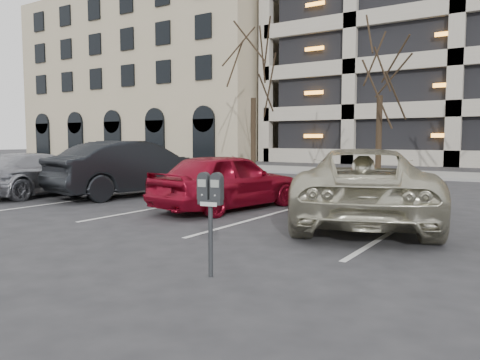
{
  "coord_description": "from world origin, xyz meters",
  "views": [
    {
      "loc": [
        3.64,
        -6.3,
        1.67
      ],
      "look_at": [
        -0.04,
        -0.64,
        1.08
      ],
      "focal_mm": 35.0,
      "sensor_mm": 36.0,
      "label": 1
    }
  ],
  "objects_px": {
    "suv_silver": "(362,185)",
    "car_silver": "(39,174)",
    "tree_b": "(381,47)",
    "parking_meter": "(210,199)",
    "tree_a": "(253,54)",
    "car_red": "(228,181)",
    "car_dark": "(133,168)"
  },
  "relations": [
    {
      "from": "car_dark",
      "to": "suv_silver",
      "type": "bearing_deg",
      "value": -172.73
    },
    {
      "from": "car_dark",
      "to": "car_silver",
      "type": "relative_size",
      "value": 1.12
    },
    {
      "from": "suv_silver",
      "to": "car_silver",
      "type": "distance_m",
      "value": 9.62
    },
    {
      "from": "suv_silver",
      "to": "car_dark",
      "type": "bearing_deg",
      "value": -25.14
    },
    {
      "from": "car_red",
      "to": "tree_b",
      "type": "bearing_deg",
      "value": -78.76
    },
    {
      "from": "tree_b",
      "to": "parking_meter",
      "type": "relative_size",
      "value": 6.64
    },
    {
      "from": "tree_a",
      "to": "car_dark",
      "type": "relative_size",
      "value": 1.78
    },
    {
      "from": "tree_a",
      "to": "car_dark",
      "type": "bearing_deg",
      "value": -74.54
    },
    {
      "from": "tree_a",
      "to": "car_red",
      "type": "bearing_deg",
      "value": -60.87
    },
    {
      "from": "tree_b",
      "to": "suv_silver",
      "type": "xyz_separation_m",
      "value": [
        3.58,
        -13.06,
        -5.25
      ]
    },
    {
      "from": "tree_a",
      "to": "suv_silver",
      "type": "distance_m",
      "value": 17.71
    },
    {
      "from": "tree_a",
      "to": "car_silver",
      "type": "bearing_deg",
      "value": -85.9
    },
    {
      "from": "suv_silver",
      "to": "car_red",
      "type": "height_order",
      "value": "suv_silver"
    },
    {
      "from": "suv_silver",
      "to": "tree_b",
      "type": "bearing_deg",
      "value": -94.81
    },
    {
      "from": "parking_meter",
      "to": "suv_silver",
      "type": "xyz_separation_m",
      "value": [
        0.28,
        4.76,
        -0.22
      ]
    },
    {
      "from": "tree_a",
      "to": "suv_silver",
      "type": "bearing_deg",
      "value": -50.98
    },
    {
      "from": "car_red",
      "to": "car_silver",
      "type": "relative_size",
      "value": 0.91
    },
    {
      "from": "tree_a",
      "to": "suv_silver",
      "type": "xyz_separation_m",
      "value": [
        10.58,
        -13.06,
        -5.6
      ]
    },
    {
      "from": "car_silver",
      "to": "tree_a",
      "type": "bearing_deg",
      "value": -92.56
    },
    {
      "from": "parking_meter",
      "to": "car_red",
      "type": "relative_size",
      "value": 0.31
    },
    {
      "from": "tree_a",
      "to": "car_silver",
      "type": "distance_m",
      "value": 15.08
    },
    {
      "from": "suv_silver",
      "to": "car_silver",
      "type": "xyz_separation_m",
      "value": [
        -9.58,
        -0.87,
        -0.11
      ]
    },
    {
      "from": "tree_a",
      "to": "suv_silver",
      "type": "height_order",
      "value": "tree_a"
    },
    {
      "from": "tree_b",
      "to": "parking_meter",
      "type": "distance_m",
      "value": 18.81
    },
    {
      "from": "parking_meter",
      "to": "car_red",
      "type": "height_order",
      "value": "car_red"
    },
    {
      "from": "tree_a",
      "to": "suv_silver",
      "type": "relative_size",
      "value": 1.49
    },
    {
      "from": "tree_b",
      "to": "car_silver",
      "type": "relative_size",
      "value": 1.89
    },
    {
      "from": "tree_b",
      "to": "parking_meter",
      "type": "bearing_deg",
      "value": -79.51
    },
    {
      "from": "tree_a",
      "to": "car_red",
      "type": "xyz_separation_m",
      "value": [
        7.33,
        -13.15,
        -5.66
      ]
    },
    {
      "from": "parking_meter",
      "to": "car_silver",
      "type": "relative_size",
      "value": 0.29
    },
    {
      "from": "suv_silver",
      "to": "tree_a",
      "type": "bearing_deg",
      "value": -71.13
    },
    {
      "from": "car_red",
      "to": "suv_silver",
      "type": "bearing_deg",
      "value": -168.55
    }
  ]
}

